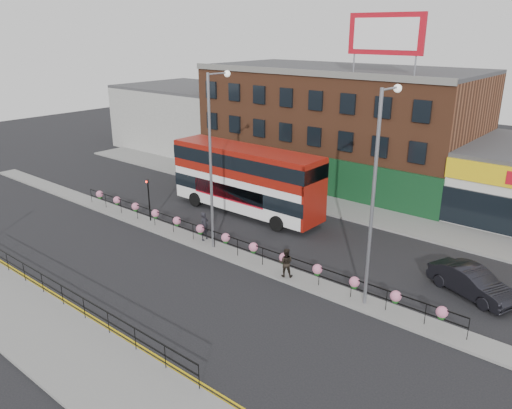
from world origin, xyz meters
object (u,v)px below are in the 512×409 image
Objects in this scene: pedestrian_b at (286,263)px; lamp_column_west at (213,147)px; double_decker_bus at (246,174)px; car at (472,282)px; lamp_column_east at (377,182)px; pedestrian_a at (205,226)px.

lamp_column_west reaches higher than pedestrian_b.
double_decker_bus is 2.53× the size of car.
lamp_column_east is (4.91, 0.51, 5.63)m from pedestrian_b.
pedestrian_b is at bearing -99.20° from pedestrian_a.
pedestrian_b is (7.30, -0.77, -0.12)m from pedestrian_a.
lamp_column_east is (12.21, -0.26, 5.51)m from pedestrian_a.
car is 2.59× the size of pedestrian_a.
car is 16.57m from pedestrian_a.
pedestrian_b is at bearing -37.57° from double_decker_bus.
lamp_column_west is at bearing 126.98° from car.
lamp_column_east is (11.02, -0.10, -0.05)m from lamp_column_west.
double_decker_bus is at bearing 10.96° from pedestrian_a.
lamp_column_west reaches higher than pedestrian_a.
pedestrian_a is at bearing -37.50° from pedestrian_b.
car is at bearing 15.85° from lamp_column_west.
lamp_column_east is (13.72, -6.26, 3.46)m from double_decker_bus.
car is at bearing -6.30° from double_decker_bus.
pedestrian_b is (8.80, -6.77, -2.16)m from double_decker_bus.
lamp_column_east reaches higher than double_decker_bus.
lamp_column_west reaches higher than lamp_column_east.
double_decker_bus is 17.83m from car.
lamp_column_east is (-3.85, -4.32, 5.85)m from car.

